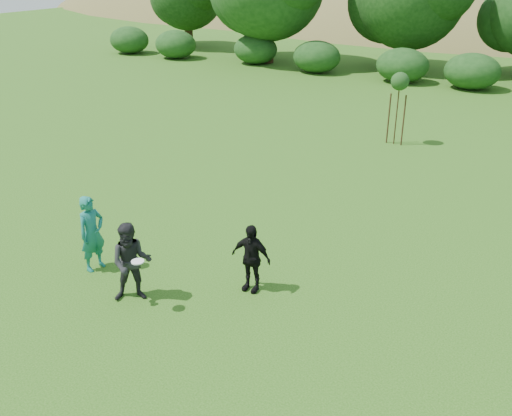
{
  "coord_description": "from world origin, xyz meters",
  "views": [
    {
      "loc": [
        6.61,
        -8.35,
        6.98
      ],
      "look_at": [
        0.0,
        3.0,
        1.1
      ],
      "focal_mm": 40.0,
      "sensor_mm": 36.0,
      "label": 1
    }
  ],
  "objects_px": {
    "sapling": "(400,83)",
    "player_grey": "(132,262)",
    "player_teal": "(92,233)",
    "player_black": "(251,258)"
  },
  "relations": [
    {
      "from": "sapling",
      "to": "player_grey",
      "type": "bearing_deg",
      "value": -95.95
    },
    {
      "from": "player_teal",
      "to": "player_grey",
      "type": "xyz_separation_m",
      "value": [
        1.71,
        -0.56,
        -0.03
      ]
    },
    {
      "from": "player_teal",
      "to": "player_black",
      "type": "xyz_separation_m",
      "value": [
        3.73,
        1.08,
        -0.13
      ]
    },
    {
      "from": "sapling",
      "to": "player_teal",
      "type": "bearing_deg",
      "value": -103.38
    },
    {
      "from": "player_grey",
      "to": "player_black",
      "type": "height_order",
      "value": "player_grey"
    },
    {
      "from": "player_black",
      "to": "sapling",
      "type": "xyz_separation_m",
      "value": [
        -0.58,
        12.18,
        1.61
      ]
    },
    {
      "from": "player_teal",
      "to": "player_grey",
      "type": "height_order",
      "value": "player_teal"
    },
    {
      "from": "player_teal",
      "to": "sapling",
      "type": "xyz_separation_m",
      "value": [
        3.15,
        13.25,
        1.48
      ]
    },
    {
      "from": "player_teal",
      "to": "player_black",
      "type": "distance_m",
      "value": 3.88
    },
    {
      "from": "player_grey",
      "to": "sapling",
      "type": "relative_size",
      "value": 0.64
    }
  ]
}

